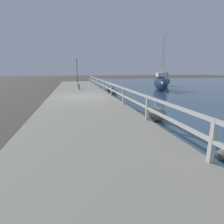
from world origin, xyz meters
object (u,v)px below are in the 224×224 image
Objects in this scene: dock_lamp at (77,66)px; mooring_bollard at (79,87)px; sailboat_navy at (161,83)px; sailboat_teal at (163,80)px.

mooring_bollard is at bearing -89.11° from dock_lamp.
mooring_bollard is at bearing -159.83° from sailboat_navy.
mooring_bollard is 0.17× the size of dock_lamp.
dock_lamp is (-0.05, 3.29, 2.03)m from mooring_bollard.
mooring_bollard is 0.08× the size of sailboat_teal.
dock_lamp is 11.90m from sailboat_teal.
dock_lamp is at bearing 90.89° from mooring_bollard.
sailboat_teal is (11.64, 1.69, -1.81)m from dock_lamp.
sailboat_teal is at bearing 23.28° from mooring_bollard.
dock_lamp is 9.49m from sailboat_navy.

